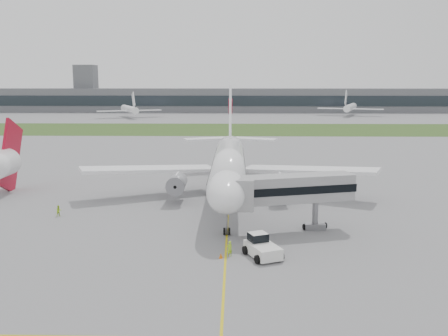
{
  "coord_description": "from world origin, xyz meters",
  "views": [
    {
      "loc": [
        0.98,
        -73.98,
        18.72
      ],
      "look_at": [
        -0.73,
        2.0,
        5.36
      ],
      "focal_mm": 40.0,
      "sensor_mm": 36.0,
      "label": 1
    }
  ],
  "objects_px": {
    "pushback_tug": "(262,247)",
    "ground_crew_near": "(229,249)",
    "airliner": "(229,163)",
    "jet_bridge": "(287,190)"
  },
  "relations": [
    {
      "from": "pushback_tug",
      "to": "airliner",
      "type": "bearing_deg",
      "value": 74.89
    },
    {
      "from": "ground_crew_near",
      "to": "jet_bridge",
      "type": "bearing_deg",
      "value": -161.49
    },
    {
      "from": "airliner",
      "to": "ground_crew_near",
      "type": "bearing_deg",
      "value": -89.13
    },
    {
      "from": "pushback_tug",
      "to": "ground_crew_near",
      "type": "height_order",
      "value": "pushback_tug"
    },
    {
      "from": "airliner",
      "to": "jet_bridge",
      "type": "xyz_separation_m",
      "value": [
        7.32,
        -18.99,
        -0.14
      ]
    },
    {
      "from": "ground_crew_near",
      "to": "pushback_tug",
      "type": "bearing_deg",
      "value": 149.75
    },
    {
      "from": "pushback_tug",
      "to": "jet_bridge",
      "type": "xyz_separation_m",
      "value": [
        3.45,
        8.38,
        4.44
      ]
    },
    {
      "from": "airliner",
      "to": "pushback_tug",
      "type": "distance_m",
      "value": 28.01
    },
    {
      "from": "jet_bridge",
      "to": "airliner",
      "type": "bearing_deg",
      "value": 95.62
    },
    {
      "from": "pushback_tug",
      "to": "jet_bridge",
      "type": "distance_m",
      "value": 10.09
    }
  ]
}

